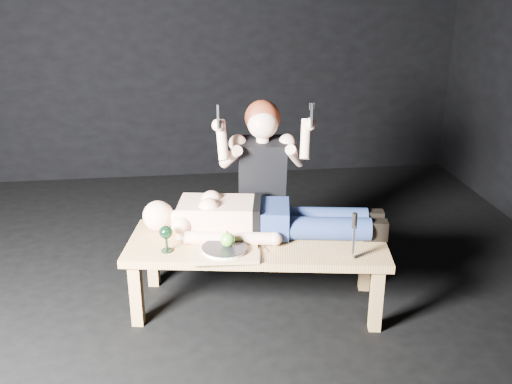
# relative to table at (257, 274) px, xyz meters

# --- Properties ---
(ground) EXTENTS (5.00, 5.00, 0.00)m
(ground) POSITION_rel_table_xyz_m (-0.18, 0.09, -0.23)
(ground) COLOR black
(ground) RESTS_ON ground
(back_wall) EXTENTS (5.00, 0.00, 5.00)m
(back_wall) POSITION_rel_table_xyz_m (-0.18, 2.59, 1.27)
(back_wall) COLOR black
(back_wall) RESTS_ON ground
(table) EXTENTS (1.63, 0.83, 0.45)m
(table) POSITION_rel_table_xyz_m (0.00, 0.00, 0.00)
(table) COLOR tan
(table) RESTS_ON ground
(lying_man) EXTENTS (1.52, 0.68, 0.25)m
(lying_man) POSITION_rel_table_xyz_m (0.06, 0.12, 0.35)
(lying_man) COLOR beige
(lying_man) RESTS_ON table
(kneeling_woman) EXTENTS (0.73, 0.81, 1.27)m
(kneeling_woman) POSITION_rel_table_xyz_m (0.09, 0.48, 0.41)
(kneeling_woman) COLOR black
(kneeling_woman) RESTS_ON ground
(serving_tray) EXTENTS (0.41, 0.31, 0.02)m
(serving_tray) POSITION_rel_table_xyz_m (-0.21, -0.15, 0.24)
(serving_tray) COLOR tan
(serving_tray) RESTS_ON table
(plate) EXTENTS (0.28, 0.28, 0.02)m
(plate) POSITION_rel_table_xyz_m (-0.21, -0.15, 0.26)
(plate) COLOR white
(plate) RESTS_ON serving_tray
(apple) EXTENTS (0.08, 0.08, 0.08)m
(apple) POSITION_rel_table_xyz_m (-0.19, -0.14, 0.31)
(apple) COLOR #558F25
(apple) RESTS_ON plate
(goblet) EXTENTS (0.09, 0.09, 0.16)m
(goblet) POSITION_rel_table_xyz_m (-0.54, -0.07, 0.31)
(goblet) COLOR black
(goblet) RESTS_ON table
(fork_flat) EXTENTS (0.03, 0.17, 0.01)m
(fork_flat) POSITION_rel_table_xyz_m (-0.39, -0.09, 0.23)
(fork_flat) COLOR #B2B2B7
(fork_flat) RESTS_ON table
(knife_flat) EXTENTS (0.03, 0.17, 0.01)m
(knife_flat) POSITION_rel_table_xyz_m (-0.02, -0.20, 0.23)
(knife_flat) COLOR #B2B2B7
(knife_flat) RESTS_ON table
(spoon_flat) EXTENTS (0.05, 0.17, 0.01)m
(spoon_flat) POSITION_rel_table_xyz_m (0.02, -0.08, 0.23)
(spoon_flat) COLOR #B2B2B7
(spoon_flat) RESTS_ON table
(carving_knife) EXTENTS (0.04, 0.05, 0.28)m
(carving_knife) POSITION_rel_table_xyz_m (0.51, -0.29, 0.37)
(carving_knife) COLOR #B2B2B7
(carving_knife) RESTS_ON table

